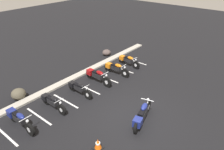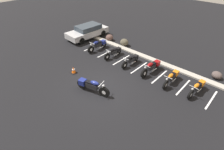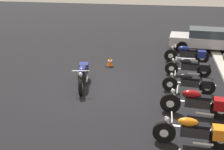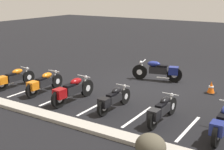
{
  "view_description": "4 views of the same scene",
  "coord_description": "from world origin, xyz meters",
  "views": [
    {
      "loc": [
        -7.53,
        -4.73,
        7.17
      ],
      "look_at": [
        1.29,
        2.51,
        1.07
      ],
      "focal_mm": 35.0,
      "sensor_mm": 36.0,
      "label": 1
    },
    {
      "loc": [
        6.54,
        -5.92,
        7.27
      ],
      "look_at": [
        0.32,
        0.9,
        0.76
      ],
      "focal_mm": 28.0,
      "sensor_mm": 36.0,
      "label": 2
    },
    {
      "loc": [
        9.39,
        2.84,
        4.36
      ],
      "look_at": [
        1.18,
        0.99,
        1.07
      ],
      "focal_mm": 42.0,
      "sensor_mm": 36.0,
      "label": 3
    },
    {
      "loc": [
        -5.79,
        12.52,
        4.11
      ],
      "look_at": [
        0.93,
        1.94,
        0.69
      ],
      "focal_mm": 50.0,
      "sensor_mm": 36.0,
      "label": 4
    }
  ],
  "objects": [
    {
      "name": "traffic_cone",
      "position": [
        -2.69,
        0.02,
        0.24
      ],
      "size": [
        0.4,
        0.4,
        0.51
      ],
      "color": "black",
      "rests_on": "ground"
    },
    {
      "name": "parked_bike_1",
      "position": [
        -2.15,
        3.84,
        0.42
      ],
      "size": [
        0.57,
        2.02,
        0.8
      ],
      "rotation": [
        0.0,
        0.0,
        -1.59
      ],
      "color": "black",
      "rests_on": "ground"
    },
    {
      "name": "stall_line_1",
      "position": [
        -3.05,
        3.83,
        0.0
      ],
      "size": [
        0.1,
        2.1,
        0.0
      ],
      "primitive_type": "cube",
      "color": "white",
      "rests_on": "ground"
    },
    {
      "name": "parked_bike_2",
      "position": [
        -0.29,
        3.78,
        0.42
      ],
      "size": [
        0.56,
        1.99,
        0.78
      ],
      "rotation": [
        0.0,
        0.0,
        -1.6
      ],
      "color": "black",
      "rests_on": "ground"
    },
    {
      "name": "car_silver",
      "position": [
        -6.83,
        5.05,
        0.68
      ],
      "size": [
        2.03,
        4.39,
        1.29
      ],
      "rotation": [
        0.0,
        0.0,
        -1.62
      ],
      "color": "black",
      "rests_on": "ground"
    },
    {
      "name": "stall_line_4",
      "position": [
        2.24,
        3.83,
        0.0
      ],
      "size": [
        0.1,
        2.1,
        0.0
      ],
      "primitive_type": "cube",
      "color": "white",
      "rests_on": "ground"
    },
    {
      "name": "parked_bike_0",
      "position": [
        -4.05,
        3.86,
        0.47
      ],
      "size": [
        0.63,
        2.24,
        0.88
      ],
      "rotation": [
        0.0,
        0.0,
        -1.57
      ],
      "color": "black",
      "rests_on": "ground"
    },
    {
      "name": "ground",
      "position": [
        0.0,
        0.0,
        0.0
      ],
      "size": [
        60.0,
        60.0,
        0.0
      ],
      "primitive_type": "plane",
      "color": "black"
    },
    {
      "name": "motorcycle_navy_featured",
      "position": [
        -0.13,
        -0.53,
        0.49
      ],
      "size": [
        2.31,
        0.9,
        0.92
      ],
      "rotation": [
        0.0,
        0.0,
        0.24
      ],
      "color": "black",
      "rests_on": "ground"
    },
    {
      "name": "parked_bike_4",
      "position": [
        3.14,
        3.73,
        0.44
      ],
      "size": [
        0.59,
        2.09,
        0.82
      ],
      "rotation": [
        0.0,
        0.0,
        -1.55
      ],
      "color": "black",
      "rests_on": "ground"
    },
    {
      "name": "parked_bike_3",
      "position": [
        1.48,
        3.93,
        0.47
      ],
      "size": [
        0.63,
        2.25,
        0.89
      ],
      "rotation": [
        0.0,
        0.0,
        -1.63
      ],
      "color": "black",
      "rests_on": "ground"
    },
    {
      "name": "stall_line_3",
      "position": [
        0.47,
        3.83,
        0.0
      ],
      "size": [
        0.1,
        2.1,
        0.0
      ],
      "primitive_type": "cube",
      "color": "white",
      "rests_on": "ground"
    },
    {
      "name": "stall_line_0",
      "position": [
        -4.81,
        3.83,
        0.0
      ],
      "size": [
        0.1,
        2.1,
        0.0
      ],
      "primitive_type": "cube",
      "color": "white",
      "rests_on": "ground"
    },
    {
      "name": "stall_line_2",
      "position": [
        -1.29,
        3.83,
        0.0
      ],
      "size": [
        0.1,
        2.1,
        0.0
      ],
      "primitive_type": "cube",
      "color": "white",
      "rests_on": "ground"
    }
  ]
}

